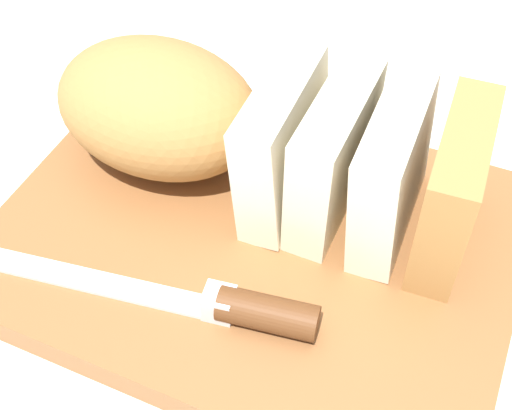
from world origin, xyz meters
TOP-DOWN VIEW (x-y plane):
  - ground_plane at (0.00, 0.00)m, footprint 3.00×3.00m
  - cutting_board at (0.00, 0.00)m, footprint 0.38×0.29m
  - bread_loaf at (-0.03, 0.04)m, footprint 0.32×0.13m
  - bread_knife at (0.01, -0.07)m, footprint 0.26×0.06m
  - crumb_near_knife at (0.02, -0.00)m, footprint 0.00×0.00m
  - crumb_near_loaf at (0.04, -0.06)m, footprint 0.01×0.01m

SIDE VIEW (x-z plane):
  - ground_plane at x=0.00m, z-range 0.00..0.00m
  - cutting_board at x=0.00m, z-range 0.00..0.02m
  - crumb_near_knife at x=0.02m, z-range 0.02..0.03m
  - crumb_near_loaf at x=0.04m, z-range 0.02..0.03m
  - bread_knife at x=0.01m, z-range 0.02..0.05m
  - bread_loaf at x=-0.03m, z-range 0.02..0.12m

